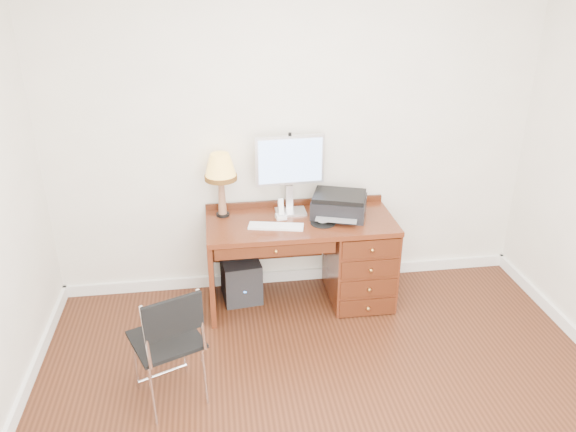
{
  "coord_description": "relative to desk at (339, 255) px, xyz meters",
  "views": [
    {
      "loc": [
        -0.67,
        -2.59,
        2.64
      ],
      "look_at": [
        -0.13,
        1.2,
        0.89
      ],
      "focal_mm": 35.0,
      "sensor_mm": 36.0,
      "label": 1
    }
  ],
  "objects": [
    {
      "name": "ground",
      "position": [
        -0.32,
        -1.4,
        -0.41
      ],
      "size": [
        4.0,
        4.0,
        0.0
      ],
      "primitive_type": "plane",
      "color": "#33170B",
      "rests_on": "ground"
    },
    {
      "name": "room_shell",
      "position": [
        -0.32,
        -0.77,
        -0.36
      ],
      "size": [
        4.0,
        4.0,
        4.0
      ],
      "color": "white",
      "rests_on": "ground"
    },
    {
      "name": "desk",
      "position": [
        0.0,
        0.0,
        0.0
      ],
      "size": [
        1.5,
        0.67,
        0.75
      ],
      "color": "#582412",
      "rests_on": "ground"
    },
    {
      "name": "monitor",
      "position": [
        -0.38,
        0.19,
        0.74
      ],
      "size": [
        0.56,
        0.19,
        0.64
      ],
      "rotation": [
        0.0,
        0.0,
        0.06
      ],
      "color": "silver",
      "rests_on": "desk"
    },
    {
      "name": "keyboard",
      "position": [
        -0.53,
        -0.1,
        0.35
      ],
      "size": [
        0.44,
        0.21,
        0.02
      ],
      "primitive_type": "cube",
      "rotation": [
        0.0,
        0.0,
        -0.22
      ],
      "color": "white",
      "rests_on": "desk"
    },
    {
      "name": "mouse_pad",
      "position": [
        -0.16,
        -0.08,
        0.35
      ],
      "size": [
        0.2,
        0.2,
        0.04
      ],
      "color": "black",
      "rests_on": "desk"
    },
    {
      "name": "printer",
      "position": [
        -0.0,
        0.05,
        0.43
      ],
      "size": [
        0.51,
        0.45,
        0.19
      ],
      "rotation": [
        0.0,
        0.0,
        -0.33
      ],
      "color": "black",
      "rests_on": "desk"
    },
    {
      "name": "leg_lamp",
      "position": [
        -0.93,
        0.18,
        0.72
      ],
      "size": [
        0.26,
        0.26,
        0.52
      ],
      "color": "black",
      "rests_on": "desk"
    },
    {
      "name": "phone",
      "position": [
        -0.47,
        0.05,
        0.39
      ],
      "size": [
        0.09,
        0.09,
        0.17
      ],
      "rotation": [
        0.0,
        0.0,
        0.11
      ],
      "color": "white",
      "rests_on": "desk"
    },
    {
      "name": "pen_cup",
      "position": [
        -0.16,
        0.1,
        0.39
      ],
      "size": [
        0.08,
        0.08,
        0.1
      ],
      "primitive_type": "cylinder",
      "color": "black",
      "rests_on": "desk"
    },
    {
      "name": "chair",
      "position": [
        -1.35,
        -1.09,
        0.11
      ],
      "size": [
        0.53,
        0.54,
        0.86
      ],
      "rotation": [
        0.0,
        0.0,
        0.4
      ],
      "color": "black",
      "rests_on": "ground"
    },
    {
      "name": "equipment_box",
      "position": [
        -0.81,
        0.1,
        -0.23
      ],
      "size": [
        0.34,
        0.34,
        0.36
      ],
      "primitive_type": "cube",
      "rotation": [
        0.0,
        0.0,
        0.12
      ],
      "color": "black",
      "rests_on": "ground"
    }
  ]
}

